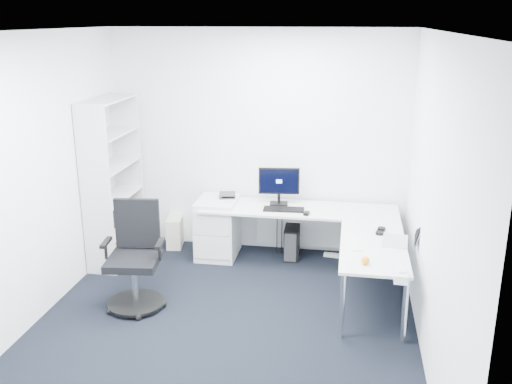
% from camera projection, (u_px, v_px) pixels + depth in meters
% --- Properties ---
extents(ground, '(4.20, 4.20, 0.00)m').
position_uv_depth(ground, '(222.00, 331.00, 5.32)').
color(ground, black).
extents(ceiling, '(4.20, 4.20, 0.00)m').
position_uv_depth(ceiling, '(216.00, 31.00, 4.53)').
color(ceiling, white).
extents(wall_back, '(3.60, 0.02, 2.70)m').
position_uv_depth(wall_back, '(258.00, 143.00, 6.90)').
color(wall_back, white).
rests_on(wall_back, ground).
extents(wall_front, '(3.60, 0.02, 2.70)m').
position_uv_depth(wall_front, '(127.00, 312.00, 2.95)').
color(wall_front, white).
rests_on(wall_front, ground).
extents(wall_left, '(0.02, 4.20, 2.70)m').
position_uv_depth(wall_left, '(27.00, 184.00, 5.21)').
color(wall_left, white).
rests_on(wall_left, ground).
extents(wall_right, '(0.02, 4.20, 2.70)m').
position_uv_depth(wall_right, '(434.00, 204.00, 4.64)').
color(wall_right, white).
rests_on(wall_right, ground).
extents(l_desk, '(2.29, 1.28, 0.67)m').
position_uv_depth(l_desk, '(296.00, 245.00, 6.46)').
color(l_desk, silver).
rests_on(l_desk, ground).
extents(drawer_pedestal, '(0.47, 0.58, 0.72)m').
position_uv_depth(drawer_pedestal, '(218.00, 228.00, 6.92)').
color(drawer_pedestal, silver).
rests_on(drawer_pedestal, ground).
extents(bookshelf, '(0.38, 0.97, 1.94)m').
position_uv_depth(bookshelf, '(112.00, 181.00, 6.66)').
color(bookshelf, silver).
rests_on(bookshelf, ground).
extents(task_chair, '(0.67, 0.67, 1.07)m').
position_uv_depth(task_chair, '(133.00, 258.00, 5.61)').
color(task_chair, black).
rests_on(task_chair, ground).
extents(black_pc_tower, '(0.19, 0.40, 0.39)m').
position_uv_depth(black_pc_tower, '(292.00, 242.00, 6.93)').
color(black_pc_tower, black).
rests_on(black_pc_tower, ground).
extents(beige_pc_tower, '(0.24, 0.42, 0.38)m').
position_uv_depth(beige_pc_tower, '(175.00, 231.00, 7.28)').
color(beige_pc_tower, '#B8B69D').
rests_on(beige_pc_tower, ground).
extents(power_strip, '(0.36, 0.10, 0.04)m').
position_uv_depth(power_strip, '(339.00, 256.00, 6.95)').
color(power_strip, silver).
rests_on(power_strip, ground).
extents(monitor, '(0.50, 0.21, 0.46)m').
position_uv_depth(monitor, '(279.00, 186.00, 6.73)').
color(monitor, black).
rests_on(monitor, l_desk).
extents(black_keyboard, '(0.48, 0.19, 0.02)m').
position_uv_depth(black_keyboard, '(284.00, 209.00, 6.59)').
color(black_keyboard, black).
rests_on(black_keyboard, l_desk).
extents(mouse, '(0.07, 0.10, 0.03)m').
position_uv_depth(mouse, '(307.00, 213.00, 6.44)').
color(mouse, black).
rests_on(mouse, l_desk).
extents(desk_phone, '(0.23, 0.23, 0.13)m').
position_uv_depth(desk_phone, '(227.00, 196.00, 6.91)').
color(desk_phone, '#2D2D2F').
rests_on(desk_phone, l_desk).
extents(laptop, '(0.39, 0.38, 0.25)m').
position_uv_depth(laptop, '(396.00, 230.00, 5.63)').
color(laptop, silver).
rests_on(laptop, l_desk).
extents(white_keyboard, '(0.15, 0.39, 0.01)m').
position_uv_depth(white_keyboard, '(356.00, 243.00, 5.61)').
color(white_keyboard, silver).
rests_on(white_keyboard, l_desk).
extents(headphones, '(0.16, 0.21, 0.05)m').
position_uv_depth(headphones, '(381.00, 230.00, 5.91)').
color(headphones, black).
rests_on(headphones, l_desk).
extents(orange_fruit, '(0.07, 0.07, 0.07)m').
position_uv_depth(orange_fruit, '(365.00, 261.00, 5.14)').
color(orange_fruit, orange).
rests_on(orange_fruit, l_desk).
extents(tissue_box, '(0.12, 0.22, 0.07)m').
position_uv_depth(tissue_box, '(401.00, 276.00, 4.84)').
color(tissue_box, silver).
rests_on(tissue_box, l_desk).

